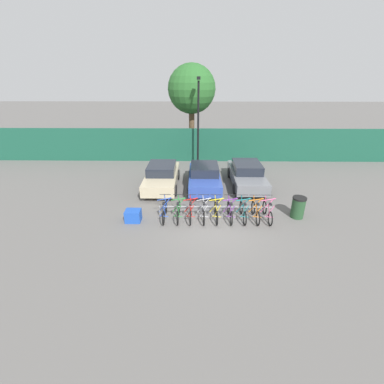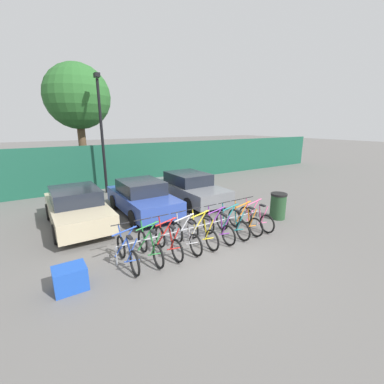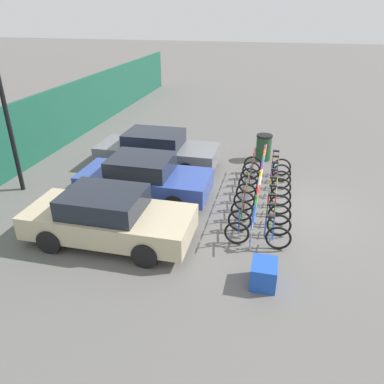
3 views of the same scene
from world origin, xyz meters
The scene contains 19 objects.
ground_plane centered at (0.00, 0.00, 0.00)m, with size 120.00×120.00×0.00m, color #605E5B.
hoarding_wall centered at (0.00, 9.50, 1.26)m, with size 36.00×0.16×2.52m, color #19513D.
bike_rack centered at (0.12, 0.68, 0.50)m, with size 5.32×0.04×0.57m.
bicycle_blue centered at (-2.27, 0.53, 0.38)m, with size 0.68×1.71×1.05m.
bicycle_green centered at (-1.63, 0.53, 0.38)m, with size 0.68×1.71×1.05m.
bicycle_red centered at (-1.06, 0.53, 0.38)m, with size 0.68×1.71×1.05m.
bicycle_silver centered at (-0.45, 0.53, 0.38)m, with size 0.68×1.71×1.05m.
bicycle_yellow centered at (0.13, 0.53, 0.38)m, with size 0.68×1.71×1.05m.
bicycle_purple centered at (0.77, 0.53, 0.38)m, with size 0.68×1.71×1.05m.
bicycle_teal centered at (1.37, 0.53, 0.38)m, with size 0.68×1.71×1.05m.
bicycle_orange centered at (1.95, 0.53, 0.38)m, with size 0.68×1.71×1.05m.
bicycle_pink centered at (2.50, 0.53, 0.38)m, with size 0.68×1.71×1.05m.
car_beige centered at (-2.84, 4.32, 0.69)m, with size 1.91×4.32×1.40m.
car_blue centered at (-0.31, 4.25, 0.69)m, with size 1.91×4.11×1.40m.
car_grey centered at (2.26, 4.66, 0.69)m, with size 1.91×4.53×1.40m.
lamp_post centered at (-0.67, 8.50, 3.40)m, with size 0.24×0.44×6.09m.
trash_bin centered at (3.98, 0.75, 0.52)m, with size 0.63×0.63×1.03m.
cargo_crate centered at (-3.69, 0.27, 0.28)m, with size 0.70×0.56×0.55m, color blue.
tree_behind_hoarding centered at (-1.17, 11.30, 5.15)m, with size 3.69×3.69×7.04m.
Camera 2 is at (-4.15, -5.52, 3.66)m, focal length 24.00 mm.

